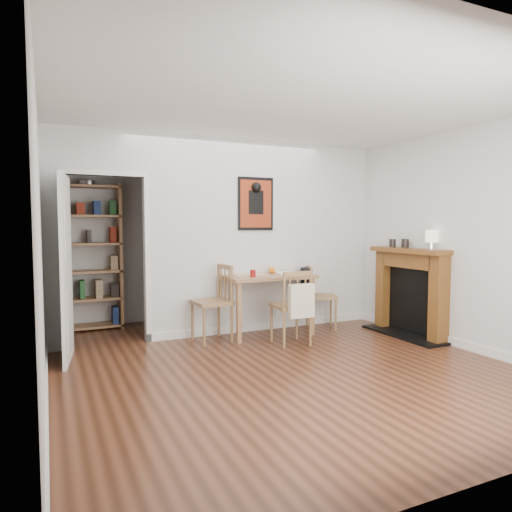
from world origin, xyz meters
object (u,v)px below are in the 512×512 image
chair_right (320,296)px  red_glass (253,273)px  chair_front (291,306)px  bookshelf (90,258)px  orange_fruit (272,270)px  fireplace (410,289)px  chair_left (212,303)px  ceramic_jar_a (405,243)px  mantel_lamp (431,237)px  dining_table (266,282)px  ceramic_jar_b (393,243)px  notebook (287,273)px

chair_right → red_glass: bearing=-172.2°
chair_front → bookshelf: 2.92m
orange_fruit → fireplace: bearing=-31.7°
red_glass → chair_right: bearing=7.8°
chair_left → chair_right: bearing=2.0°
chair_front → bookshelf: (-2.17, 1.88, 0.54)m
bookshelf → fireplace: (3.82, -2.15, -0.39)m
bookshelf → red_glass: (1.84, -1.45, -0.16)m
chair_left → ceramic_jar_a: ceramic_jar_a is taller
mantel_lamp → dining_table: bearing=145.7°
ceramic_jar_b → chair_front: bearing=-179.3°
orange_fruit → mantel_lamp: mantel_lamp is taller
red_glass → notebook: 0.64m
bookshelf → fireplace: bookshelf is taller
red_glass → fireplace: bearing=-19.5°
mantel_lamp → ceramic_jar_b: mantel_lamp is taller
orange_fruit → notebook: orange_fruit is taller
chair_left → chair_right: size_ratio=1.10×
bookshelf → mantel_lamp: 4.57m
chair_front → fireplace: size_ratio=0.74×
bookshelf → orange_fruit: bookshelf is taller
chair_right → orange_fruit: bearing=170.7°
fireplace → red_glass: bearing=160.5°
chair_right → bookshelf: bookshelf is taller
bookshelf → red_glass: 2.35m
chair_right → ceramic_jar_b: (0.79, -0.57, 0.76)m
fireplace → red_glass: (-1.98, 0.70, 0.23)m
chair_right → mantel_lamp: size_ratio=3.62×
chair_right → bookshelf: 3.28m
ceramic_jar_b → dining_table: bearing=161.0°
bookshelf → orange_fruit: (2.25, -1.18, -0.16)m
fireplace → ceramic_jar_a: size_ratio=10.67×
chair_left → orange_fruit: (0.93, 0.17, 0.36)m
orange_fruit → ceramic_jar_a: ceramic_jar_a is taller
chair_front → notebook: bearing=66.1°
fireplace → chair_right: bearing=135.3°
dining_table → chair_right: 0.89m
chair_front → ceramic_jar_a: bearing=-5.1°
chair_front → dining_table: bearing=95.7°
ceramic_jar_b → ceramic_jar_a: bearing=-67.2°
chair_left → chair_front: (0.85, -0.53, -0.02)m
dining_table → bookshelf: bearing=148.3°
chair_front → bookshelf: bearing=139.0°
dining_table → orange_fruit: size_ratio=13.68×
ceramic_jar_a → red_glass: bearing=163.7°
mantel_lamp → chair_right: bearing=126.6°
dining_table → notebook: (0.34, 0.05, 0.10)m
chair_right → mantel_lamp: (0.88, -1.18, 0.85)m
mantel_lamp → ceramic_jar_b: 0.62m
chair_left → chair_right: 1.64m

